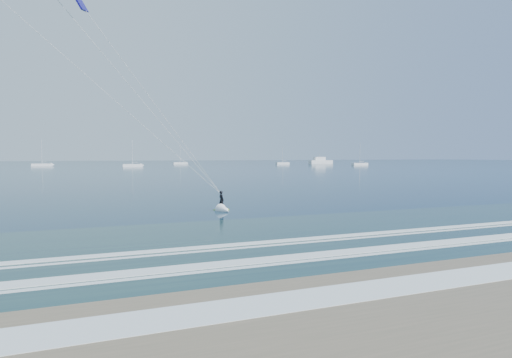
{
  "coord_description": "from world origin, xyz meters",
  "views": [
    {
      "loc": [
        -18.01,
        -13.76,
        4.93
      ],
      "look_at": [
        -2.48,
        22.69,
        2.9
      ],
      "focal_mm": 32.0,
      "sensor_mm": 36.0,
      "label": 1
    }
  ],
  "objects": [
    {
      "name": "ground",
      "position": [
        0.0,
        0.0,
        0.0
      ],
      "size": [
        900.0,
        900.0,
        0.0
      ],
      "primitive_type": "plane",
      "color": "#083047",
      "rests_on": "ground"
    },
    {
      "name": "kitesurfer_rig",
      "position": [
        -12.25,
        23.55,
        9.6
      ],
      "size": [
        19.83,
        5.43,
        18.73
      ],
      "color": "#89D018",
      "rests_on": "ground"
    },
    {
      "name": "motor_yacht",
      "position": [
        126.12,
        225.07,
        1.62
      ],
      "size": [
        14.85,
        3.96,
        6.16
      ],
      "color": "white",
      "rests_on": "ground"
    },
    {
      "name": "sailboat_2",
      "position": [
        -26.72,
        223.48,
        0.68
      ],
      "size": [
        9.17,
        2.4,
        12.3
      ],
      "color": "white",
      "rests_on": "ground"
    },
    {
      "name": "sailboat_3",
      "position": [
        10.76,
        193.8,
        0.68
      ],
      "size": [
        8.59,
        2.4,
        11.94
      ],
      "color": "white",
      "rests_on": "ground"
    },
    {
      "name": "sailboat_4",
      "position": [
        43.88,
        241.75,
        0.68
      ],
      "size": [
        7.98,
        2.4,
        10.95
      ],
      "color": "white",
      "rests_on": "ground"
    },
    {
      "name": "sailboat_5",
      "position": [
        95.98,
        215.84,
        0.67
      ],
      "size": [
        7.62,
        2.4,
        10.55
      ],
      "color": "white",
      "rests_on": "ground"
    },
    {
      "name": "sailboat_6",
      "position": [
        122.73,
        180.53,
        0.68
      ],
      "size": [
        8.76,
        2.4,
        11.86
      ],
      "color": "white",
      "rests_on": "ground"
    }
  ]
}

